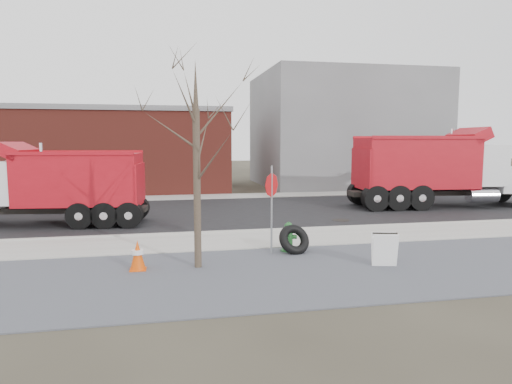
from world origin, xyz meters
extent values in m
plane|color=#383328|center=(0.00, 0.00, 0.00)|extent=(120.00, 120.00, 0.00)
cube|color=slate|center=(0.00, -3.50, 0.01)|extent=(60.00, 5.00, 0.03)
cube|color=#9E9B93|center=(0.00, 0.25, 0.03)|extent=(60.00, 2.50, 0.06)
cube|color=#9E9B93|center=(0.00, 1.55, 0.06)|extent=(60.00, 0.15, 0.11)
cube|color=black|center=(0.00, 6.30, 0.01)|extent=(60.00, 9.40, 0.02)
cube|color=#9E9B93|center=(0.00, 12.00, 0.03)|extent=(60.00, 2.00, 0.06)
cube|color=gray|center=(9.00, 18.00, 4.00)|extent=(12.00, 10.00, 8.00)
cube|color=maroon|center=(-10.00, 17.00, 2.50)|extent=(20.00, 8.00, 5.00)
cube|color=gray|center=(-10.00, 17.00, 5.15)|extent=(20.20, 8.20, 0.30)
cylinder|color=#382D23|center=(-3.20, -2.60, 2.00)|extent=(0.18, 0.18, 4.00)
cone|color=#382D23|center=(-3.20, -2.60, 4.60)|extent=(0.14, 0.14, 1.20)
cylinder|color=#296426|center=(-0.48, -1.40, 0.03)|extent=(0.47, 0.47, 0.06)
cylinder|color=#296426|center=(-0.48, -1.40, 0.35)|extent=(0.24, 0.24, 0.64)
cylinder|color=#296426|center=(-0.48, -1.40, 0.64)|extent=(0.32, 0.32, 0.05)
sphere|color=#296426|center=(-0.48, -1.40, 0.74)|extent=(0.26, 0.26, 0.26)
cylinder|color=#296426|center=(-0.48, -1.40, 0.85)|extent=(0.05, 0.05, 0.06)
cylinder|color=#296426|center=(-0.65, -1.34, 0.45)|extent=(0.16, 0.15, 0.12)
cylinder|color=#296426|center=(-0.31, -1.46, 0.45)|extent=(0.16, 0.15, 0.12)
cylinder|color=#296426|center=(-0.54, -1.57, 0.43)|extent=(0.19, 0.17, 0.16)
torus|color=black|center=(-0.38, -1.64, 0.41)|extent=(1.06, 0.90, 0.92)
cylinder|color=gray|center=(-1.05, -1.63, 1.27)|extent=(0.05, 0.05, 2.54)
cylinder|color=#AE0C0F|center=(-1.05, -1.63, 1.99)|extent=(0.50, 0.51, 0.69)
cube|color=white|center=(1.47, -3.54, 0.45)|extent=(0.66, 0.36, 0.86)
cube|color=white|center=(1.51, -3.37, 0.45)|extent=(0.66, 0.36, 0.86)
cube|color=black|center=(1.49, -3.46, 0.88)|extent=(0.62, 0.19, 0.04)
cube|color=#E14807|center=(-4.69, -2.55, 0.02)|extent=(0.40, 0.40, 0.04)
cone|color=#E14807|center=(-4.69, -2.55, 0.40)|extent=(0.38, 0.38, 0.74)
cylinder|color=white|center=(-4.69, -2.55, 0.48)|extent=(0.31, 0.31, 0.11)
cube|color=black|center=(9.31, 5.94, 0.71)|extent=(9.24, 1.71, 0.24)
cube|color=silver|center=(11.14, 5.78, 2.06)|extent=(1.92, 2.61, 1.93)
cube|color=black|center=(11.88, 5.72, 2.60)|extent=(0.23, 2.15, 0.86)
cube|color=#A80E19|center=(7.91, 6.05, 2.17)|extent=(5.57, 3.02, 2.36)
cylinder|color=silver|center=(10.37, 6.87, 2.55)|extent=(0.16, 0.16, 2.58)
cylinder|color=black|center=(13.33, 6.76, 0.61)|extent=(1.21, 0.42, 1.18)
cylinder|color=black|center=(6.72, 7.19, 0.61)|extent=(1.21, 0.42, 1.18)
cylinder|color=black|center=(6.54, 5.13, 0.61)|extent=(1.21, 0.42, 1.18)
cube|color=black|center=(-8.27, 4.43, 0.60)|extent=(7.25, 1.53, 0.19)
cube|color=silver|center=(-9.05, 4.51, 1.70)|extent=(1.62, 2.17, 1.59)
cube|color=black|center=(-9.80, 4.59, 2.14)|extent=(0.24, 1.76, 0.71)
cube|color=#A80E19|center=(-7.13, 4.31, 1.78)|extent=(4.61, 2.57, 1.94)
cylinder|color=silver|center=(-8.30, 3.59, 2.09)|extent=(0.14, 0.14, 2.12)
cylinder|color=black|center=(-6.16, 3.36, 0.50)|extent=(0.99, 0.37, 0.97)
cylinder|color=black|center=(-5.98, 5.04, 0.50)|extent=(0.99, 0.37, 0.97)
camera|label=1|loc=(-4.01, -13.99, 3.22)|focal=32.00mm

